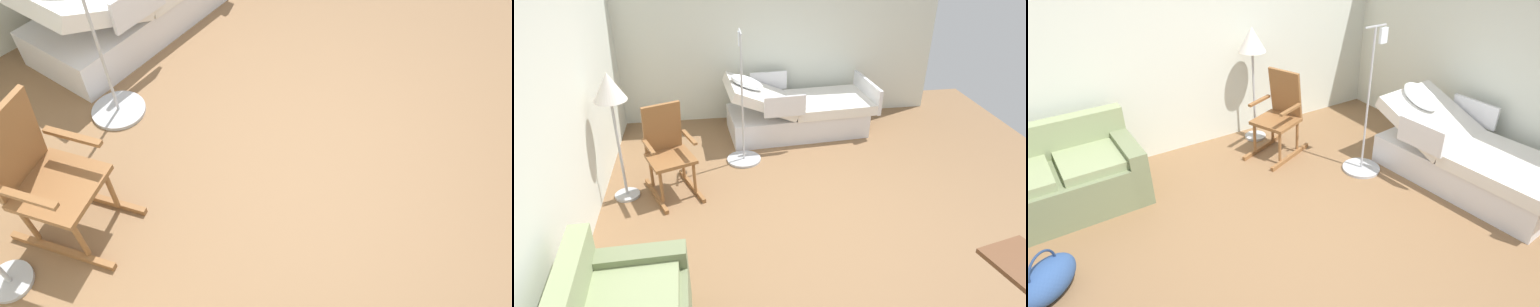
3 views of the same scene
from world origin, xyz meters
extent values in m
plane|color=olive|center=(0.00, 0.00, 0.00)|extent=(6.84, 6.84, 0.00)
cube|color=silver|center=(0.00, 2.38, 1.35)|extent=(5.67, 0.10, 2.70)
cube|color=silver|center=(2.79, 0.00, 1.35)|extent=(0.10, 4.86, 2.70)
cube|color=silver|center=(2.09, -0.18, 0.17)|extent=(1.01, 1.99, 0.35)
cube|color=white|center=(2.12, -0.65, 0.42)|extent=(1.00, 1.22, 0.14)
cube|color=white|center=(2.05, 0.36, 0.60)|extent=(0.98, 0.99, 0.49)
ellipsoid|color=white|center=(2.04, 0.53, 0.82)|extent=(0.38, 0.52, 0.31)
cube|color=silver|center=(1.56, 0.08, 0.63)|extent=(0.08, 0.56, 0.28)
cube|color=silver|center=(2.57, 0.16, 0.63)|extent=(0.08, 0.56, 0.28)
cube|color=silver|center=(2.17, -1.25, 0.53)|extent=(0.95, 0.12, 0.36)
cylinder|color=black|center=(1.67, 0.59, 0.05)|extent=(0.10, 0.10, 0.10)
cylinder|color=black|center=(2.39, 0.64, 0.05)|extent=(0.10, 0.10, 0.10)
cylinder|color=black|center=(1.79, -1.01, 0.05)|extent=(0.10, 0.10, 0.10)
cylinder|color=black|center=(2.51, -0.95, 0.05)|extent=(0.10, 0.10, 0.10)
cube|color=gray|center=(-1.38, 1.70, 0.49)|extent=(0.69, 0.66, 0.10)
cube|color=#737D57|center=(-1.04, 1.75, 0.30)|extent=(0.20, 0.85, 0.60)
cube|color=brown|center=(0.60, 1.74, 0.03)|extent=(0.72, 0.32, 0.05)
cube|color=brown|center=(0.76, 1.33, 0.03)|extent=(0.72, 0.32, 0.05)
cylinder|color=brown|center=(0.58, 1.29, 0.25)|extent=(0.04, 0.04, 0.40)
cylinder|color=brown|center=(0.44, 1.65, 0.25)|extent=(0.04, 0.04, 0.40)
cylinder|color=brown|center=(0.93, 1.42, 0.25)|extent=(0.04, 0.04, 0.40)
cylinder|color=brown|center=(0.78, 1.78, 0.25)|extent=(0.04, 0.04, 0.40)
cube|color=brown|center=(0.68, 1.53, 0.45)|extent=(0.60, 0.62, 0.04)
cube|color=brown|center=(0.87, 1.61, 0.75)|extent=(0.27, 0.45, 0.60)
cube|color=brown|center=(0.75, 1.31, 0.67)|extent=(0.38, 0.18, 0.03)
cube|color=brown|center=(0.58, 1.74, 0.67)|extent=(0.38, 0.18, 0.03)
cylinder|color=#B2B5BA|center=(0.69, 2.07, 0.01)|extent=(0.28, 0.28, 0.03)
cylinder|color=#B2B5BA|center=(0.69, 2.07, 0.60)|extent=(0.03, 0.03, 1.15)
cone|color=silver|center=(0.69, 2.07, 1.33)|extent=(0.34, 0.34, 0.30)
cylinder|color=#B2B5BA|center=(1.33, 0.66, 0.01)|extent=(0.44, 0.44, 0.03)
cylinder|color=#B2B5BA|center=(1.33, 0.66, 0.85)|extent=(0.02, 0.02, 1.65)
cube|color=#B2B5BA|center=(1.33, 0.66, 1.68)|extent=(0.28, 0.02, 0.02)
cube|color=white|center=(1.45, 0.66, 1.57)|extent=(0.09, 0.04, 0.16)
camera|label=1|loc=(-1.26, 2.03, 2.74)|focal=32.36mm
camera|label=2|loc=(-3.87, 1.08, 2.93)|focal=31.95mm
camera|label=3|loc=(-1.80, -2.45, 2.70)|focal=29.97mm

